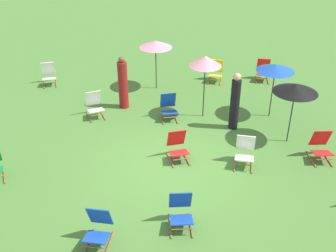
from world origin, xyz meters
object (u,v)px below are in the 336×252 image
object	(u,v)px
deckchair_0	(181,211)
deckchair_3	(245,152)
umbrella_3	(205,61)
person_0	(123,84)
deckchair_7	(169,107)
person_1	(235,102)
deckchair_10	(49,75)
umbrella_0	(276,68)
deckchair_2	(98,228)
deckchair_8	(216,72)
deckchair_12	(178,146)
deckchair_5	(321,147)
deckchair_9	(95,105)
umbrella_2	(156,44)
umbrella_1	(296,88)
deckchair_11	(263,71)

from	to	relation	value
deckchair_0	deckchair_3	size ratio (longest dim) A/B	0.96
umbrella_3	person_0	size ratio (longest dim) A/B	1.14
deckchair_7	person_1	xyz separation A→B (m)	(1.89, -0.80, 0.49)
deckchair_10	umbrella_3	world-z (taller)	umbrella_3
umbrella_0	umbrella_3	size ratio (longest dim) A/B	0.86
deckchair_2	person_0	bearing A→B (deg)	99.39
deckchair_8	deckchair_12	bearing A→B (deg)	-93.73
deckchair_5	deckchair_0	bearing A→B (deg)	-148.18
deckchair_3	person_0	xyz separation A→B (m)	(-3.17, 3.56, 0.47)
deckchair_7	deckchair_9	size ratio (longest dim) A/B	0.96
deckchair_0	person_0	bearing A→B (deg)	104.09
deckchair_3	person_1	xyz separation A→B (m)	(0.14, 1.89, 0.49)
deckchair_3	umbrella_2	world-z (taller)	umbrella_2
deckchair_10	umbrella_2	world-z (taller)	umbrella_2
deckchair_12	deckchair_2	bearing A→B (deg)	-132.81
deckchair_12	deckchair_0	bearing A→B (deg)	-103.81
deckchair_5	deckchair_7	bearing A→B (deg)	148.82
umbrella_0	person_0	size ratio (longest dim) A/B	0.98
deckchair_2	deckchair_8	bearing A→B (deg)	77.59
deckchair_10	umbrella_2	bearing A→B (deg)	-20.31
deckchair_10	umbrella_1	size ratio (longest dim) A/B	0.47
person_1	umbrella_1	bearing A→B (deg)	115.12
umbrella_1	deckchair_10	bearing A→B (deg)	147.63
deckchair_11	umbrella_3	bearing A→B (deg)	-121.91
deckchair_5	person_1	xyz separation A→B (m)	(-1.94, 1.83, 0.49)
umbrella_3	deckchair_2	bearing A→B (deg)	-119.96
deckchair_11	person_1	xyz separation A→B (m)	(-1.94, -3.50, 0.49)
deckchair_0	deckchair_12	xyz separation A→B (m)	(0.21, 2.52, 0.00)
deckchair_3	deckchair_5	world-z (taller)	same
deckchair_5	person_0	xyz separation A→B (m)	(-5.25, 3.50, 0.47)
deckchair_5	umbrella_2	size ratio (longest dim) A/B	0.47
umbrella_2	umbrella_3	bearing A→B (deg)	-59.27
deckchair_3	deckchair_8	bearing A→B (deg)	103.65
deckchair_11	umbrella_2	bearing A→B (deg)	-160.71
umbrella_0	umbrella_1	size ratio (longest dim) A/B	0.98
deckchair_2	deckchair_12	size ratio (longest dim) A/B	1.02
umbrella_2	person_0	distance (m)	2.01
deckchair_0	deckchair_8	distance (m)	7.89
deckchair_10	person_0	bearing A→B (deg)	-47.52
deckchair_0	person_0	distance (m)	5.83
deckchair_9	umbrella_0	world-z (taller)	umbrella_0
deckchair_5	deckchair_8	distance (m)	5.68
umbrella_0	umbrella_2	xyz separation A→B (m)	(-3.47, 2.45, 0.03)
deckchair_12	deckchair_3	bearing A→B (deg)	-22.16
deckchair_9	person_0	size ratio (longest dim) A/B	0.49
deckchair_3	deckchair_12	bearing A→B (deg)	-176.55
deckchair_10	person_1	bearing A→B (deg)	-41.92
deckchair_0	person_0	size ratio (longest dim) A/B	0.47
umbrella_0	deckchair_9	bearing A→B (deg)	174.85
deckchair_2	umbrella_0	distance (m)	7.26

